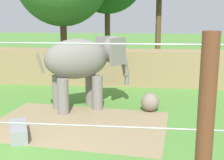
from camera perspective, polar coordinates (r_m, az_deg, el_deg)
dirt_patch at (r=11.35m, az=-6.33°, el=-8.12°), size 6.76×4.97×0.01m
embankment_wall at (r=17.90m, az=-5.84°, el=2.51°), size 36.00×1.80×1.93m
elephant at (r=12.79m, az=-5.20°, el=3.40°), size 3.67×2.88×3.01m
enrichment_ball at (r=12.76m, az=7.05°, el=-4.08°), size 0.76×0.76×0.76m
feed_trough at (r=10.50m, az=-16.88°, el=-9.02°), size 1.03×1.48×0.44m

